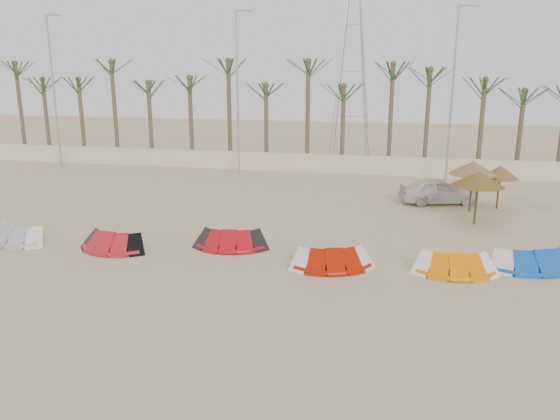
% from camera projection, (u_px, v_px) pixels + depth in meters
% --- Properties ---
extents(ground, '(120.00, 120.00, 0.00)m').
position_uv_depth(ground, '(242.00, 292.00, 18.28)').
color(ground, tan).
rests_on(ground, ground).
extents(boundary_wall, '(60.00, 0.30, 1.30)m').
position_uv_depth(boundary_wall, '(328.00, 164.00, 38.92)').
color(boundary_wall, beige).
rests_on(boundary_wall, ground).
extents(palm_line, '(52.00, 4.00, 7.70)m').
position_uv_depth(palm_line, '(341.00, 80.00, 38.74)').
color(palm_line, brown).
rests_on(palm_line, ground).
extents(lamp_a, '(1.25, 0.14, 11.00)m').
position_uv_depth(lamp_a, '(54.00, 89.00, 39.84)').
color(lamp_a, '#A5A8AD').
rests_on(lamp_a, ground).
extents(lamp_b, '(1.25, 0.14, 11.00)m').
position_uv_depth(lamp_b, '(238.00, 91.00, 36.96)').
color(lamp_b, '#A5A8AD').
rests_on(lamp_b, ground).
extents(lamp_c, '(1.25, 0.14, 11.00)m').
position_uv_depth(lamp_c, '(453.00, 93.00, 34.08)').
color(lamp_c, '#A5A8AD').
rests_on(lamp_c, ground).
extents(pylon, '(3.00, 3.00, 14.00)m').
position_uv_depth(pylon, '(349.00, 160.00, 44.55)').
color(pylon, '#A5A8AD').
rests_on(pylon, ground).
extents(kite_grey, '(3.39, 2.14, 0.90)m').
position_uv_depth(kite_grey, '(18.00, 231.00, 23.58)').
color(kite_grey, '#9B9B9B').
rests_on(kite_grey, ground).
extents(kite_red_left, '(3.07, 1.84, 0.90)m').
position_uv_depth(kite_red_left, '(115.00, 239.00, 22.51)').
color(kite_red_left, '#B3171C').
rests_on(kite_red_left, ground).
extents(kite_red_mid, '(3.14, 1.79, 0.90)m').
position_uv_depth(kite_red_mid, '(233.00, 237.00, 22.79)').
color(kite_red_mid, '#B10C15').
rests_on(kite_red_mid, ground).
extents(kite_red_right, '(3.38, 2.27, 0.90)m').
position_uv_depth(kite_red_right, '(334.00, 256.00, 20.53)').
color(kite_red_right, '#A61300').
rests_on(kite_red_right, ground).
extents(kite_orange, '(3.12, 1.82, 0.90)m').
position_uv_depth(kite_orange, '(455.00, 261.00, 19.96)').
color(kite_orange, orange).
rests_on(kite_orange, ground).
extents(kite_blue, '(3.95, 2.68, 0.90)m').
position_uv_depth(kite_blue, '(535.00, 256.00, 20.52)').
color(kite_blue, '#0E4BB2').
rests_on(kite_blue, ground).
extents(parasol_left, '(2.42, 2.42, 2.66)m').
position_uv_depth(parasol_left, '(473.00, 168.00, 27.95)').
color(parasol_left, '#4C331E').
rests_on(parasol_left, ground).
extents(parasol_mid, '(2.48, 2.48, 2.57)m').
position_uv_depth(parasol_mid, '(478.00, 179.00, 25.60)').
color(parasol_mid, '#4C331E').
rests_on(parasol_mid, ground).
extents(parasol_right, '(1.89, 1.89, 2.33)m').
position_uv_depth(parasol_right, '(500.00, 172.00, 28.59)').
color(parasol_right, '#4C331E').
rests_on(parasol_right, ground).
extents(car, '(4.48, 2.67, 1.43)m').
position_uv_depth(car, '(438.00, 191.00, 29.99)').
color(car, silver).
rests_on(car, ground).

